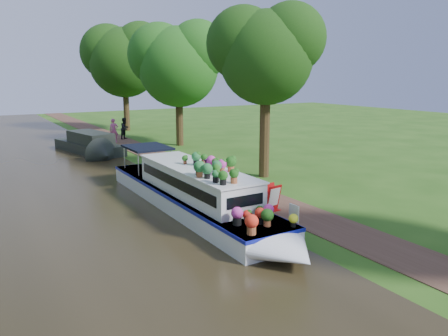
% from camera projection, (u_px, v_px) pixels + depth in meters
% --- Properties ---
extents(ground, '(100.00, 100.00, 0.00)m').
position_uv_depth(ground, '(234.00, 200.00, 19.16)').
color(ground, '#265014').
rests_on(ground, ground).
extents(canal_water, '(10.00, 100.00, 0.02)m').
position_uv_depth(canal_water, '(97.00, 223.00, 16.14)').
color(canal_water, black).
rests_on(canal_water, ground).
extents(towpath, '(2.20, 100.00, 0.03)m').
position_uv_depth(towpath, '(256.00, 196.00, 19.76)').
color(towpath, '#4A3022').
rests_on(towpath, ground).
extents(plant_boat, '(2.29, 13.52, 2.31)m').
position_uv_depth(plant_boat, '(196.00, 192.00, 17.20)').
color(plant_boat, white).
rests_on(plant_boat, canal_water).
extents(tree_near_overhang, '(5.52, 5.28, 8.99)m').
position_uv_depth(tree_near_overhang, '(265.00, 50.00, 22.25)').
color(tree_near_overhang, '#312310').
rests_on(tree_near_overhang, ground).
extents(tree_near_mid, '(6.90, 6.60, 9.40)m').
position_uv_depth(tree_near_mid, '(178.00, 60.00, 32.71)').
color(tree_near_mid, '#312310').
rests_on(tree_near_mid, ground).
extents(tree_near_far, '(7.59, 7.26, 10.30)m').
position_uv_depth(tree_near_far, '(123.00, 57.00, 41.55)').
color(tree_near_far, '#312310').
rests_on(tree_near_far, ground).
extents(second_boat, '(3.50, 7.96, 1.48)m').
position_uv_depth(second_boat, '(91.00, 145.00, 30.47)').
color(second_boat, black).
rests_on(second_boat, canal_water).
extents(sandwich_board, '(0.70, 0.61, 1.07)m').
position_uv_depth(sandwich_board, '(272.00, 199.00, 17.50)').
color(sandwich_board, '#A50B0C').
rests_on(sandwich_board, towpath).
extents(pedestrian_pink, '(0.79, 0.62, 1.92)m').
position_uv_depth(pedestrian_pink, '(114.00, 131.00, 35.04)').
color(pedestrian_pink, '#E85F8E').
rests_on(pedestrian_pink, towpath).
extents(pedestrian_dark, '(1.11, 1.06, 1.80)m').
position_uv_depth(pedestrian_dark, '(125.00, 128.00, 36.97)').
color(pedestrian_dark, black).
rests_on(pedestrian_dark, towpath).
extents(verge_plant, '(0.48, 0.45, 0.43)m').
position_uv_depth(verge_plant, '(210.00, 191.00, 19.74)').
color(verge_plant, '#235A1B').
rests_on(verge_plant, ground).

